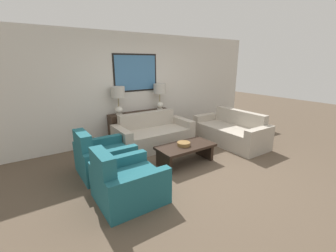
% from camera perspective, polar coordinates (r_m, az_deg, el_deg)
% --- Properties ---
extents(ground_plane, '(20.00, 20.00, 0.00)m').
position_cam_1_polar(ground_plane, '(4.32, 6.70, -11.17)').
color(ground_plane, brown).
extents(back_wall, '(7.65, 0.12, 2.65)m').
position_cam_1_polar(back_wall, '(5.89, -8.30, 9.65)').
color(back_wall, beige).
rests_on(back_wall, ground_plane).
extents(console_table, '(1.65, 0.34, 0.74)m').
position_cam_1_polar(console_table, '(5.85, -6.84, 0.06)').
color(console_table, '#332319').
rests_on(console_table, ground_plane).
extents(table_lamp_left, '(0.32, 0.32, 0.67)m').
position_cam_1_polar(table_lamp_left, '(5.45, -12.57, 7.55)').
color(table_lamp_left, silver).
rests_on(table_lamp_left, console_table).
extents(table_lamp_right, '(0.32, 0.32, 0.67)m').
position_cam_1_polar(table_lamp_right, '(5.96, -2.13, 8.62)').
color(table_lamp_right, silver).
rests_on(table_lamp_right, console_table).
extents(couch_by_back_wall, '(1.81, 0.85, 0.79)m').
position_cam_1_polar(couch_by_back_wall, '(5.35, -3.74, -2.40)').
color(couch_by_back_wall, '#ADA393').
rests_on(couch_by_back_wall, ground_plane).
extents(couch_by_side, '(0.85, 1.81, 0.79)m').
position_cam_1_polar(couch_by_side, '(5.80, 15.67, -1.52)').
color(couch_by_side, '#ADA393').
rests_on(couch_by_side, ground_plane).
extents(coffee_table, '(1.16, 0.58, 0.38)m').
position_cam_1_polar(coffee_table, '(4.50, 4.48, -6.06)').
color(coffee_table, black).
rests_on(coffee_table, ground_plane).
extents(decorative_bowl, '(0.26, 0.26, 0.07)m').
position_cam_1_polar(decorative_bowl, '(4.44, 4.00, -4.56)').
color(decorative_bowl, olive).
rests_on(decorative_bowl, coffee_table).
extents(armchair_near_back_wall, '(0.91, 0.86, 0.83)m').
position_cam_1_polar(armchair_near_back_wall, '(4.29, -16.13, -7.95)').
color(armchair_near_back_wall, '#1E5B66').
rests_on(armchair_near_back_wall, ground_plane).
extents(armchair_near_camera, '(0.91, 0.86, 0.83)m').
position_cam_1_polar(armchair_near_camera, '(3.41, -10.43, -14.10)').
color(armchair_near_camera, '#1E5B66').
rests_on(armchair_near_camera, ground_plane).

